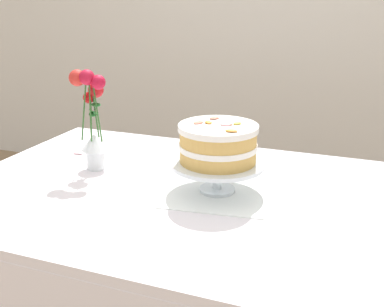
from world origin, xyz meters
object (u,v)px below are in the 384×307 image
(dining_table, at_px, (173,218))
(layer_cake, at_px, (218,143))
(cake_stand, at_px, (218,167))
(flower_vase, at_px, (92,120))

(dining_table, bearing_deg, layer_cake, 19.27)
(dining_table, height_order, cake_stand, cake_stand)
(cake_stand, xyz_separation_m, layer_cake, (0.00, 0.00, 0.08))
(layer_cake, bearing_deg, flower_vase, 174.92)
(cake_stand, height_order, flower_vase, flower_vase)
(dining_table, distance_m, layer_cake, 0.29)
(layer_cake, distance_m, flower_vase, 0.46)
(cake_stand, relative_size, layer_cake, 1.21)
(cake_stand, relative_size, flower_vase, 0.83)
(cake_stand, distance_m, layer_cake, 0.08)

